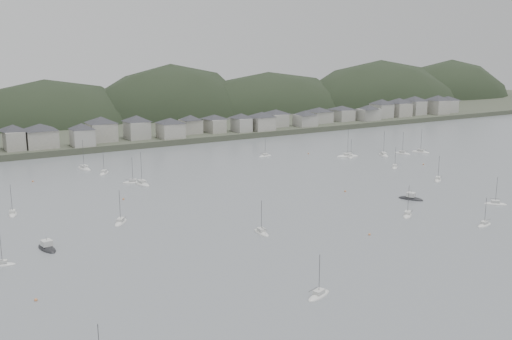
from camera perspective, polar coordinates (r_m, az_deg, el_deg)
ground at (r=152.82m, az=14.70°, el=-7.30°), size 900.00×900.00×0.00m
far_shore_land at (r=411.23m, az=-15.99°, el=4.93°), size 900.00×250.00×3.00m
forested_ridge at (r=389.85m, az=-14.21°, el=2.76°), size 851.55×103.94×102.57m
waterfront_town at (r=325.42m, az=-2.15°, el=4.87°), size 451.48×28.46×12.92m
sailboat_lead at (r=266.87m, az=9.30°, el=1.27°), size 6.11×6.21×9.06m
moored_fleet at (r=210.19m, az=3.14°, el=-1.54°), size 259.41×163.82×14.00m
motor_launch_near at (r=198.64m, az=14.95°, el=-2.72°), size 6.50×8.75×3.98m
motor_launch_far at (r=155.23m, az=-19.83°, el=-7.22°), size 4.48×8.89×4.02m
mooring_buoys at (r=193.83m, az=2.49°, el=-2.72°), size 168.97×145.88×0.70m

